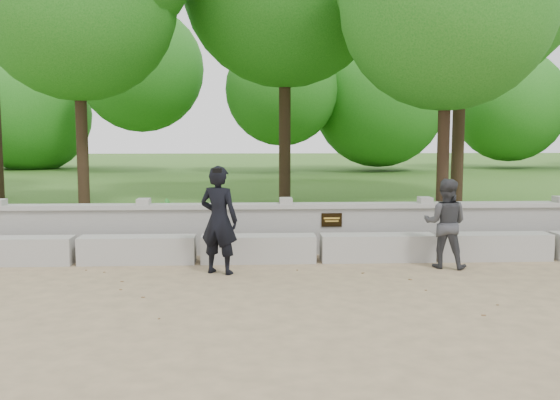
# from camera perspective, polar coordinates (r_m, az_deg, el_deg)

# --- Properties ---
(ground) EXTENTS (80.00, 80.00, 0.00)m
(ground) POSITION_cam_1_polar(r_m,az_deg,el_deg) (8.70, 4.88, -8.19)
(ground) COLOR tan
(ground) RESTS_ON ground
(lawn) EXTENTS (40.00, 22.00, 0.25)m
(lawn) POSITION_cam_1_polar(r_m,az_deg,el_deg) (22.47, 0.12, 1.09)
(lawn) COLOR #30571A
(lawn) RESTS_ON ground
(concrete_bench) EXTENTS (11.90, 0.45, 0.45)m
(concrete_bench) POSITION_cam_1_polar(r_m,az_deg,el_deg) (10.50, 3.50, -4.41)
(concrete_bench) COLOR #A5A39C
(concrete_bench) RESTS_ON ground
(parapet_wall) EXTENTS (12.50, 0.35, 0.90)m
(parapet_wall) POSITION_cam_1_polar(r_m,az_deg,el_deg) (11.14, 3.12, -2.53)
(parapet_wall) COLOR #9B9993
(parapet_wall) RESTS_ON ground
(man_main) EXTENTS (0.71, 0.67, 1.66)m
(man_main) POSITION_cam_1_polar(r_m,az_deg,el_deg) (9.54, -5.61, -1.82)
(man_main) COLOR black
(man_main) RESTS_ON ground
(visitor_left) EXTENTS (0.85, 0.76, 1.43)m
(visitor_left) POSITION_cam_1_polar(r_m,az_deg,el_deg) (10.27, 14.89, -2.08)
(visitor_left) COLOR #37383B
(visitor_left) RESTS_ON ground
(shrub_a) EXTENTS (0.41, 0.36, 0.66)m
(shrub_a) POSITION_cam_1_polar(r_m,az_deg,el_deg) (11.98, -10.20, -1.44)
(shrub_a) COLOR #2C7B29
(shrub_a) RESTS_ON lawn
(shrub_b) EXTENTS (0.39, 0.40, 0.56)m
(shrub_b) POSITION_cam_1_polar(r_m,az_deg,el_deg) (12.69, 12.75, -1.28)
(shrub_b) COLOR #2C7B29
(shrub_b) RESTS_ON lawn
(shrub_c) EXTENTS (0.74, 0.70, 0.64)m
(shrub_c) POSITION_cam_1_polar(r_m,az_deg,el_deg) (12.30, 14.27, -1.37)
(shrub_c) COLOR #2C7B29
(shrub_c) RESTS_ON lawn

